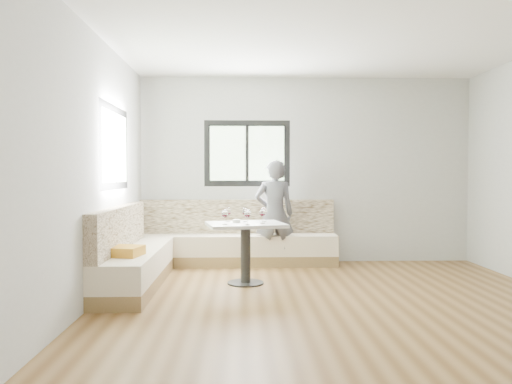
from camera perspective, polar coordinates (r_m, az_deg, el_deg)
room at (r=5.23m, az=8.33°, el=2.89°), size 5.01×5.01×2.81m
banquette at (r=6.80m, az=-6.77°, el=-6.45°), size 2.90×2.80×0.95m
table at (r=6.08m, az=-1.20°, el=-5.30°), size 1.03×0.87×0.74m
person at (r=7.19m, az=2.12°, el=-2.47°), size 0.58×0.40×1.54m
olive_ramekin at (r=6.09m, az=-2.24°, el=-3.33°), size 0.10×0.10×0.04m
wine_glass_a at (r=5.85m, az=-3.58°, el=-2.51°), size 0.08×0.08×0.18m
wine_glass_b at (r=5.82m, az=-0.96°, el=-2.53°), size 0.08×0.08×0.18m
wine_glass_c at (r=5.99m, az=0.75°, el=-2.40°), size 0.08×0.08×0.18m
wine_glass_d at (r=6.17m, az=-1.23°, el=-2.27°), size 0.08×0.08×0.18m
wine_glass_e at (r=6.23m, az=0.92°, el=-2.24°), size 0.08×0.08×0.18m
wine_glass_f at (r=6.18m, az=-3.21°, el=-2.27°), size 0.08×0.08×0.18m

